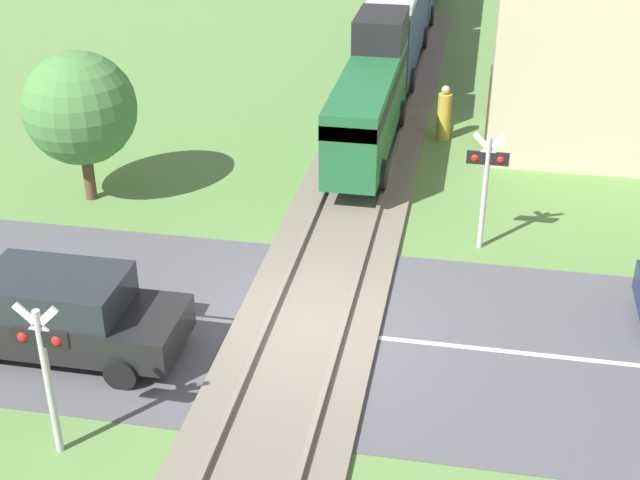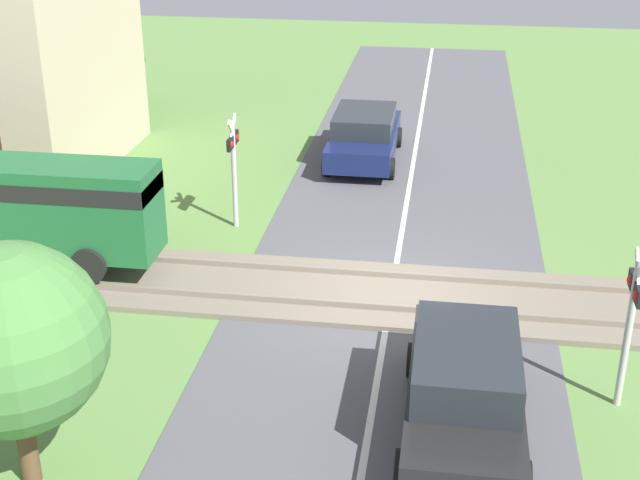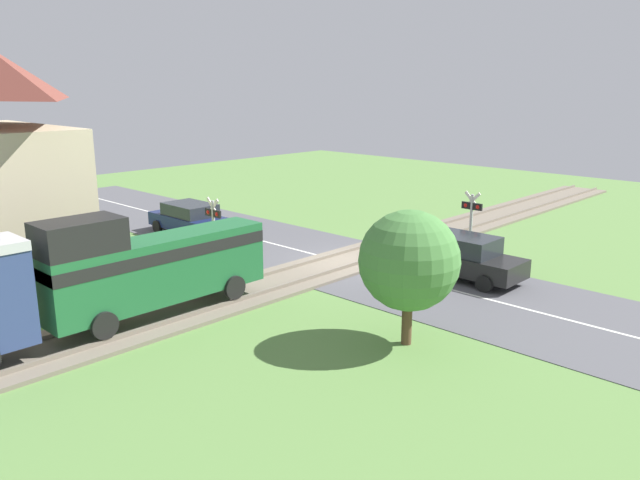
% 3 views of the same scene
% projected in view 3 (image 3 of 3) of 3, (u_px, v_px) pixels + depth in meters
% --- Properties ---
extents(ground_plane, '(60.00, 60.00, 0.00)m').
position_uv_depth(ground_plane, '(346.00, 263.00, 24.61)').
color(ground_plane, '#5B8442').
extents(road_surface, '(48.00, 6.40, 0.02)m').
position_uv_depth(road_surface, '(346.00, 263.00, 24.61)').
color(road_surface, '#515156').
rests_on(road_surface, ground_plane).
extents(track_bed, '(2.80, 48.00, 0.24)m').
position_uv_depth(track_bed, '(346.00, 261.00, 24.59)').
color(track_bed, '#756B5B').
rests_on(track_bed, ground_plane).
extents(car_near_crossing, '(4.58, 1.90, 1.60)m').
position_uv_depth(car_near_crossing, '(460.00, 256.00, 22.55)').
color(car_near_crossing, black).
rests_on(car_near_crossing, ground_plane).
extents(car_far_side, '(4.39, 1.98, 1.48)m').
position_uv_depth(car_far_side, '(190.00, 218.00, 29.05)').
color(car_far_side, '#141E4C').
rests_on(car_far_side, ground_plane).
extents(crossing_signal_west_approach, '(0.90, 0.18, 2.73)m').
position_uv_depth(crossing_signal_west_approach, '(471.00, 215.00, 24.84)').
color(crossing_signal_west_approach, '#B7B7B7').
rests_on(crossing_signal_west_approach, ground_plane).
extents(crossing_signal_east_approach, '(0.90, 0.18, 2.73)m').
position_uv_depth(crossing_signal_east_approach, '(214.00, 223.00, 23.51)').
color(crossing_signal_east_approach, '#B7B7B7').
rests_on(crossing_signal_east_approach, ground_plane).
extents(pedestrian_by_station, '(0.39, 0.39, 1.59)m').
position_uv_depth(pedestrian_by_station, '(68.00, 297.00, 18.52)').
color(pedestrian_by_station, gold).
rests_on(pedestrian_by_station, ground_plane).
extents(tree_roadside_hedge, '(2.70, 2.70, 3.71)m').
position_uv_depth(tree_roadside_hedge, '(409.00, 261.00, 16.43)').
color(tree_roadside_hedge, brown).
rests_on(tree_roadside_hedge, ground_plane).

